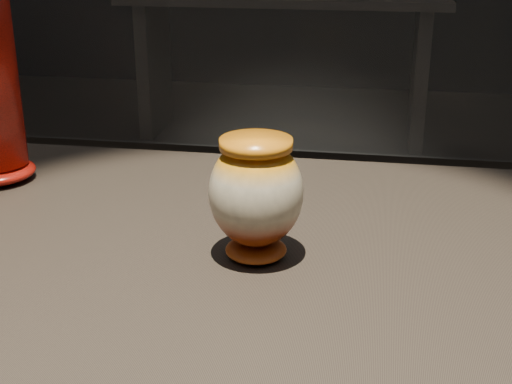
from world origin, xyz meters
TOP-DOWN VIEW (x-y plane):
  - main_vase at (0.06, -0.05)m, footprint 0.17×0.17m
  - back_shelf at (-0.39, 3.52)m, footprint 2.00×0.60m

SIDE VIEW (x-z plane):
  - back_shelf at x=-0.39m, z-range 0.19..1.09m
  - main_vase at x=0.06m, z-range 0.91..1.08m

